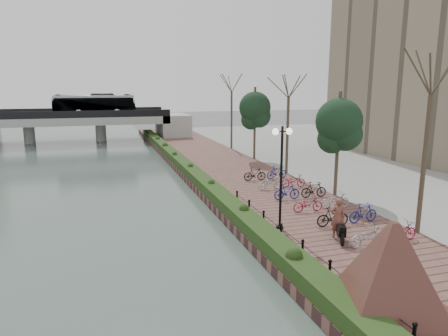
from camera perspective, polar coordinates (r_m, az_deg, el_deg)
name	(u,v)px	position (r m, az deg, el deg)	size (l,w,h in m)	color
ground	(281,286)	(15.54, 8.09, -16.32)	(220.00, 220.00, 0.00)	#59595B
promenade	(233,175)	(32.28, 1.29, -1.07)	(8.00, 75.00, 0.50)	brown
inland_pavement	(397,164)	(40.24, 23.44, 0.47)	(24.00, 75.00, 0.50)	gray
hedge	(185,166)	(33.67, -5.56, 0.36)	(1.10, 56.00, 0.60)	#1C3714
chain_fence	(291,241)	(17.39, 9.56, -10.19)	(0.10, 14.10, 0.70)	black
granite_monument	(391,268)	(13.13, 22.78, -13.07)	(5.21, 5.21, 2.88)	#431D1D
lamppost	(282,156)	(18.93, 8.24, 1.74)	(1.02, 0.32, 4.96)	black
motorcycle	(340,230)	(18.71, 16.30, -8.56)	(0.47, 1.49, 0.93)	black
pedestrian	(338,218)	(18.92, 15.93, -6.85)	(0.67, 0.44, 1.85)	brown
bicycle_parking	(311,196)	(23.90, 12.34, -3.99)	(2.40, 14.69, 1.00)	#A3A4A8
street_trees	(308,138)	(28.95, 11.95, 4.15)	(3.20, 37.12, 6.80)	#3B3123
bridge	(42,118)	(57.96, -24.53, 6.56)	(36.00, 10.77, 6.50)	#A2A29D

